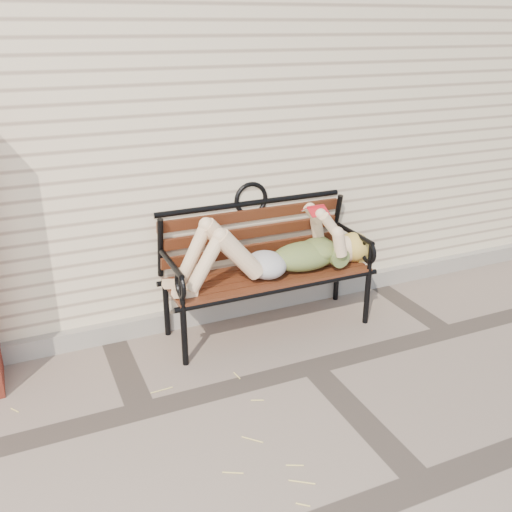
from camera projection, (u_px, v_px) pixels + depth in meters
name	position (u px, v px, depth m)	size (l,w,h in m)	color
ground	(312.00, 367.00, 4.14)	(80.00, 80.00, 0.00)	#75655A
house_wall	(181.00, 105.00, 6.11)	(8.00, 4.00, 3.00)	beige
foundation_strip	(258.00, 302.00, 4.93)	(8.00, 0.10, 0.15)	gray
garden_bench	(263.00, 251.00, 4.52)	(1.77, 0.70, 1.15)	black
reading_woman	(273.00, 252.00, 4.39)	(1.67, 0.38, 0.53)	#092D41
straw_scatter	(92.00, 489.00, 3.04)	(2.78, 1.65, 0.01)	#E9D471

